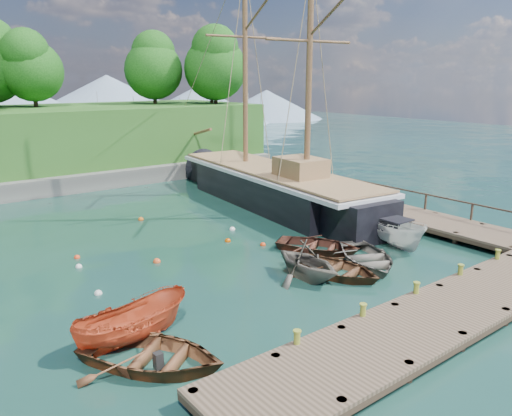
{
  "coord_description": "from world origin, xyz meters",
  "views": [
    {
      "loc": [
        -13.28,
        -15.12,
        8.4
      ],
      "look_at": [
        1.7,
        4.35,
        2.0
      ],
      "focal_mm": 35.0,
      "sensor_mm": 36.0,
      "label": 1
    }
  ],
  "objects_px": {
    "rowboat_1": "(306,278)",
    "rowboat_4": "(318,252)",
    "rowboat_0": "(153,366)",
    "rowboat_2": "(337,275)",
    "rowboat_3": "(367,264)",
    "motorboat_orange": "(134,342)",
    "cabin_boat_white": "(393,245)",
    "schooner": "(273,189)"
  },
  "relations": [
    {
      "from": "rowboat_1",
      "to": "rowboat_4",
      "type": "bearing_deg",
      "value": 37.3
    },
    {
      "from": "rowboat_4",
      "to": "rowboat_0",
      "type": "bearing_deg",
      "value": 169.72
    },
    {
      "from": "rowboat_4",
      "to": "rowboat_2",
      "type": "bearing_deg",
      "value": -150.7
    },
    {
      "from": "rowboat_2",
      "to": "rowboat_0",
      "type": "bearing_deg",
      "value": 176.99
    },
    {
      "from": "rowboat_3",
      "to": "rowboat_2",
      "type": "bearing_deg",
      "value": -149.27
    },
    {
      "from": "rowboat_3",
      "to": "rowboat_0",
      "type": "bearing_deg",
      "value": -143.59
    },
    {
      "from": "rowboat_1",
      "to": "motorboat_orange",
      "type": "height_order",
      "value": "rowboat_1"
    },
    {
      "from": "rowboat_2",
      "to": "rowboat_4",
      "type": "height_order",
      "value": "rowboat_4"
    },
    {
      "from": "rowboat_1",
      "to": "cabin_boat_white",
      "type": "bearing_deg",
      "value": 4.0
    },
    {
      "from": "rowboat_3",
      "to": "motorboat_orange",
      "type": "height_order",
      "value": "motorboat_orange"
    },
    {
      "from": "schooner",
      "to": "rowboat_2",
      "type": "bearing_deg",
      "value": -110.88
    },
    {
      "from": "motorboat_orange",
      "to": "cabin_boat_white",
      "type": "bearing_deg",
      "value": -90.29
    },
    {
      "from": "rowboat_1",
      "to": "rowboat_2",
      "type": "relative_size",
      "value": 0.85
    },
    {
      "from": "rowboat_2",
      "to": "schooner",
      "type": "xyz_separation_m",
      "value": [
        5.89,
        11.53,
        1.06
      ]
    },
    {
      "from": "rowboat_1",
      "to": "rowboat_3",
      "type": "distance_m",
      "value": 3.41
    },
    {
      "from": "rowboat_3",
      "to": "motorboat_orange",
      "type": "distance_m",
      "value": 11.6
    },
    {
      "from": "rowboat_4",
      "to": "cabin_boat_white",
      "type": "distance_m",
      "value": 4.16
    },
    {
      "from": "rowboat_0",
      "to": "rowboat_4",
      "type": "bearing_deg",
      "value": -15.31
    },
    {
      "from": "rowboat_1",
      "to": "rowboat_0",
      "type": "bearing_deg",
      "value": -165.81
    },
    {
      "from": "rowboat_2",
      "to": "cabin_boat_white",
      "type": "height_order",
      "value": "cabin_boat_white"
    },
    {
      "from": "rowboat_1",
      "to": "rowboat_2",
      "type": "distance_m",
      "value": 1.4
    },
    {
      "from": "rowboat_0",
      "to": "motorboat_orange",
      "type": "distance_m",
      "value": 1.64
    },
    {
      "from": "rowboat_2",
      "to": "rowboat_4",
      "type": "relative_size",
      "value": 0.99
    },
    {
      "from": "motorboat_orange",
      "to": "schooner",
      "type": "height_order",
      "value": "schooner"
    },
    {
      "from": "rowboat_0",
      "to": "cabin_boat_white",
      "type": "bearing_deg",
      "value": -26.43
    },
    {
      "from": "rowboat_1",
      "to": "rowboat_4",
      "type": "height_order",
      "value": "rowboat_1"
    },
    {
      "from": "rowboat_1",
      "to": "schooner",
      "type": "relative_size",
      "value": 0.13
    },
    {
      "from": "cabin_boat_white",
      "to": "schooner",
      "type": "distance_m",
      "value": 10.53
    },
    {
      "from": "rowboat_1",
      "to": "motorboat_orange",
      "type": "xyz_separation_m",
      "value": [
        -8.23,
        -0.52,
        0.0
      ]
    },
    {
      "from": "rowboat_4",
      "to": "cabin_boat_white",
      "type": "height_order",
      "value": "cabin_boat_white"
    },
    {
      "from": "rowboat_2",
      "to": "cabin_boat_white",
      "type": "relative_size",
      "value": 0.91
    },
    {
      "from": "rowboat_1",
      "to": "cabin_boat_white",
      "type": "xyz_separation_m",
      "value": [
        6.63,
        0.5,
        0.0
      ]
    },
    {
      "from": "rowboat_0",
      "to": "rowboat_4",
      "type": "height_order",
      "value": "rowboat_0"
    },
    {
      "from": "rowboat_2",
      "to": "schooner",
      "type": "height_order",
      "value": "schooner"
    },
    {
      "from": "rowboat_0",
      "to": "rowboat_3",
      "type": "distance_m",
      "value": 11.84
    },
    {
      "from": "rowboat_3",
      "to": "cabin_boat_white",
      "type": "bearing_deg",
      "value": 45.22
    },
    {
      "from": "rowboat_4",
      "to": "schooner",
      "type": "relative_size",
      "value": 0.16
    },
    {
      "from": "rowboat_0",
      "to": "rowboat_1",
      "type": "distance_m",
      "value": 8.62
    },
    {
      "from": "cabin_boat_white",
      "to": "schooner",
      "type": "height_order",
      "value": "schooner"
    },
    {
      "from": "rowboat_0",
      "to": "rowboat_1",
      "type": "bearing_deg",
      "value": -22.0
    },
    {
      "from": "motorboat_orange",
      "to": "rowboat_0",
      "type": "bearing_deg",
      "value": 171.57
    },
    {
      "from": "cabin_boat_white",
      "to": "rowboat_0",
      "type": "bearing_deg",
      "value": -154.43
    }
  ]
}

